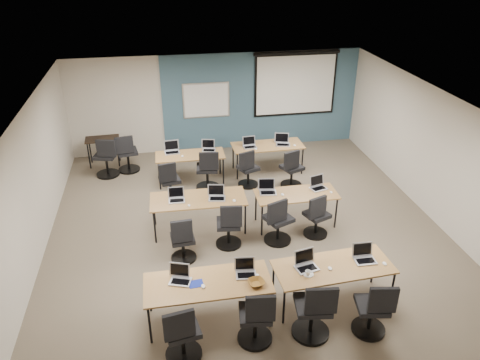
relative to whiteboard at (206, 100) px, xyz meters
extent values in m
cube|color=#6B6354|center=(0.30, -4.43, -1.45)|extent=(8.00, 9.00, 0.02)
cube|color=white|center=(0.30, -4.43, 1.25)|extent=(8.00, 9.00, 0.02)
cube|color=beige|center=(0.30, 0.07, -0.10)|extent=(8.00, 0.04, 2.70)
cube|color=beige|center=(0.30, -8.93, -0.10)|extent=(8.00, 0.04, 2.70)
cube|color=beige|center=(-3.70, -4.43, -0.10)|extent=(0.04, 9.00, 2.70)
cube|color=beige|center=(4.30, -4.43, -0.10)|extent=(0.04, 9.00, 2.70)
cube|color=#3D5977|center=(1.55, 0.04, -0.10)|extent=(5.50, 0.04, 2.70)
cube|color=silver|center=(0.00, 0.00, 0.00)|extent=(1.28, 0.02, 0.98)
cube|color=white|center=(0.00, -0.01, 0.00)|extent=(1.20, 0.02, 0.90)
cube|color=black|center=(2.50, -0.02, 0.35)|extent=(2.32, 0.03, 1.82)
cube|color=white|center=(2.50, -0.03, 0.31)|extent=(2.20, 0.02, 1.62)
cylinder|color=black|center=(2.50, -0.03, 1.19)|extent=(2.40, 0.10, 0.10)
cube|color=#A4732E|center=(-0.78, -6.70, -0.73)|extent=(1.94, 0.81, 0.03)
cylinder|color=black|center=(-1.69, -7.04, -1.10)|extent=(0.04, 0.04, 0.70)
cylinder|color=black|center=(0.13, -7.04, -1.10)|extent=(0.04, 0.04, 0.70)
cylinder|color=black|center=(-1.69, -6.35, -1.10)|extent=(0.04, 0.04, 0.70)
cylinder|color=black|center=(0.13, -6.35, -1.10)|extent=(0.04, 0.04, 0.70)
cube|color=brown|center=(1.24, -6.66, -0.73)|extent=(1.90, 0.79, 0.03)
cylinder|color=black|center=(0.35, -7.00, -1.10)|extent=(0.04, 0.04, 0.70)
cylinder|color=black|center=(2.13, -7.00, -1.10)|extent=(0.04, 0.04, 0.70)
cylinder|color=black|center=(0.35, -6.33, -1.10)|extent=(0.04, 0.04, 0.70)
cylinder|color=black|center=(2.13, -6.33, -1.10)|extent=(0.04, 0.04, 0.70)
cube|color=brown|center=(-0.66, -4.09, -0.73)|extent=(1.92, 0.80, 0.03)
cylinder|color=black|center=(-1.57, -4.43, -1.10)|extent=(0.04, 0.04, 0.70)
cylinder|color=black|center=(0.24, -4.43, -1.10)|extent=(0.04, 0.04, 0.70)
cylinder|color=black|center=(-1.57, -3.75, -1.10)|extent=(0.04, 0.04, 0.70)
cylinder|color=black|center=(0.24, -3.75, -1.10)|extent=(0.04, 0.04, 0.70)
cube|color=brown|center=(1.34, -4.25, -0.73)|extent=(1.68, 0.70, 0.03)
cylinder|color=black|center=(0.56, -4.54, -1.10)|extent=(0.04, 0.04, 0.70)
cylinder|color=black|center=(2.12, -4.54, -1.10)|extent=(0.04, 0.04, 0.70)
cylinder|color=black|center=(0.56, -3.96, -1.10)|extent=(0.04, 0.04, 0.70)
cylinder|color=black|center=(2.12, -3.96, -1.10)|extent=(0.04, 0.04, 0.70)
cube|color=olive|center=(-0.64, -1.91, -0.73)|extent=(1.66, 0.69, 0.03)
cylinder|color=black|center=(-1.41, -2.20, -1.10)|extent=(0.04, 0.04, 0.70)
cylinder|color=black|center=(0.12, -2.20, -1.10)|extent=(0.04, 0.04, 0.70)
cylinder|color=black|center=(-1.41, -1.63, -1.10)|extent=(0.04, 0.04, 0.70)
cylinder|color=black|center=(0.12, -1.63, -1.10)|extent=(0.04, 0.04, 0.70)
cube|color=brown|center=(1.34, -1.68, -0.73)|extent=(1.80, 0.75, 0.03)
cylinder|color=black|center=(0.51, -2.00, -1.10)|extent=(0.04, 0.04, 0.70)
cylinder|color=black|center=(2.18, -2.00, -1.10)|extent=(0.04, 0.04, 0.70)
cylinder|color=black|center=(0.51, -1.37, -1.10)|extent=(0.04, 0.04, 0.70)
cylinder|color=black|center=(2.18, -1.37, -1.10)|extent=(0.04, 0.04, 0.70)
cube|color=silver|center=(-1.19, -6.62, -0.71)|extent=(0.32, 0.23, 0.02)
cube|color=black|center=(-1.19, -6.64, -0.70)|extent=(0.27, 0.14, 0.00)
cube|color=silver|center=(-1.19, -6.49, -0.59)|extent=(0.32, 0.06, 0.22)
cube|color=black|center=(-1.19, -6.50, -0.59)|extent=(0.28, 0.04, 0.18)
ellipsoid|color=white|center=(-0.86, -6.79, -0.71)|extent=(0.07, 0.11, 0.04)
cylinder|color=black|center=(-1.23, -7.36, -1.42)|extent=(0.53, 0.53, 0.05)
cylinder|color=black|center=(-1.23, -7.36, -1.21)|extent=(0.06, 0.06, 0.47)
cube|color=black|center=(-1.23, -7.36, -0.94)|extent=(0.47, 0.47, 0.08)
cube|color=black|center=(-1.27, -7.58, -0.66)|extent=(0.43, 0.06, 0.44)
cube|color=silver|center=(-0.18, -6.65, -0.71)|extent=(0.32, 0.23, 0.02)
cube|color=black|center=(-0.18, -6.67, -0.70)|extent=(0.27, 0.13, 0.00)
cube|color=silver|center=(-0.18, -6.52, -0.59)|extent=(0.32, 0.06, 0.22)
cube|color=black|center=(-0.18, -6.53, -0.59)|extent=(0.28, 0.04, 0.18)
ellipsoid|color=white|center=(-0.01, -6.69, -0.71)|extent=(0.07, 0.10, 0.03)
cylinder|color=black|center=(-0.16, -7.25, -1.42)|extent=(0.53, 0.53, 0.05)
cylinder|color=black|center=(-0.16, -7.25, -1.22)|extent=(0.06, 0.06, 0.47)
cube|color=black|center=(-0.16, -7.25, -0.94)|extent=(0.47, 0.47, 0.08)
cube|color=black|center=(-0.13, -7.46, -0.66)|extent=(0.43, 0.06, 0.44)
cube|color=#AFAFB1|center=(0.80, -6.65, -0.71)|extent=(0.35, 0.25, 0.02)
cube|color=black|center=(0.80, -6.67, -0.70)|extent=(0.30, 0.15, 0.00)
cube|color=#AFAFB1|center=(0.80, -6.51, -0.58)|extent=(0.35, 0.06, 0.24)
cube|color=black|center=(0.80, -6.52, -0.58)|extent=(0.31, 0.05, 0.20)
ellipsoid|color=white|center=(1.16, -6.73, -0.71)|extent=(0.09, 0.11, 0.04)
cylinder|color=black|center=(0.70, -7.28, -1.42)|extent=(0.58, 0.58, 0.05)
cylinder|color=black|center=(0.70, -7.28, -1.19)|extent=(0.06, 0.06, 0.51)
cube|color=black|center=(0.70, -7.28, -0.90)|extent=(0.51, 0.51, 0.08)
cube|color=black|center=(0.73, -7.51, -0.62)|extent=(0.47, 0.06, 0.44)
cube|color=#B9B9B9|center=(1.79, -6.63, -0.71)|extent=(0.34, 0.25, 0.02)
cube|color=black|center=(1.79, -6.65, -0.70)|extent=(0.29, 0.14, 0.00)
cube|color=#B9B9B9|center=(1.79, -6.50, -0.58)|extent=(0.34, 0.06, 0.23)
cube|color=black|center=(1.79, -6.51, -0.58)|extent=(0.30, 0.04, 0.19)
ellipsoid|color=white|center=(2.06, -6.77, -0.71)|extent=(0.07, 0.10, 0.04)
cylinder|color=black|center=(1.60, -7.39, -1.42)|extent=(0.52, 0.52, 0.05)
cylinder|color=black|center=(1.60, -7.39, -1.22)|extent=(0.06, 0.06, 0.46)
cube|color=black|center=(1.60, -7.39, -0.95)|extent=(0.46, 0.46, 0.08)
cube|color=black|center=(1.64, -7.59, -0.67)|extent=(0.42, 0.06, 0.44)
cube|color=silver|center=(-1.10, -4.12, -0.71)|extent=(0.32, 0.23, 0.02)
cube|color=black|center=(-1.10, -4.14, -0.70)|extent=(0.27, 0.14, 0.00)
cube|color=silver|center=(-1.10, -3.99, -0.59)|extent=(0.32, 0.06, 0.22)
cube|color=black|center=(-1.10, -4.00, -0.59)|extent=(0.28, 0.04, 0.18)
ellipsoid|color=white|center=(-0.87, -4.36, -0.71)|extent=(0.08, 0.10, 0.03)
cylinder|color=black|center=(-1.06, -5.06, -1.42)|extent=(0.48, 0.48, 0.05)
cylinder|color=black|center=(-1.06, -5.06, -1.24)|extent=(0.06, 0.06, 0.42)
cube|color=black|center=(-1.06, -5.06, -0.99)|extent=(0.42, 0.42, 0.08)
cube|color=black|center=(-1.08, -5.25, -0.71)|extent=(0.39, 0.06, 0.44)
cube|color=silver|center=(-0.30, -4.19, -0.71)|extent=(0.33, 0.24, 0.02)
cube|color=black|center=(-0.30, -4.21, -0.70)|extent=(0.28, 0.14, 0.00)
cube|color=silver|center=(-0.30, -4.06, -0.58)|extent=(0.33, 0.06, 0.23)
cube|color=black|center=(-0.30, -4.07, -0.58)|extent=(0.29, 0.04, 0.19)
ellipsoid|color=white|center=(0.03, -4.33, -0.71)|extent=(0.09, 0.12, 0.04)
cylinder|color=black|center=(-0.16, -4.75, -1.42)|extent=(0.51, 0.51, 0.05)
cylinder|color=black|center=(-0.16, -4.75, -1.23)|extent=(0.06, 0.06, 0.45)
cube|color=black|center=(-0.16, -4.75, -0.96)|extent=(0.45, 0.45, 0.08)
cube|color=black|center=(-0.13, -4.95, -0.68)|extent=(0.41, 0.06, 0.44)
cube|color=silver|center=(0.77, -4.13, -0.71)|extent=(0.35, 0.25, 0.02)
cube|color=black|center=(0.77, -4.15, -0.70)|extent=(0.29, 0.15, 0.00)
cube|color=silver|center=(0.77, -4.00, -0.58)|extent=(0.35, 0.06, 0.24)
cube|color=black|center=(0.77, -4.01, -0.58)|extent=(0.30, 0.05, 0.20)
ellipsoid|color=white|center=(1.04, -4.26, -0.71)|extent=(0.08, 0.11, 0.04)
cylinder|color=black|center=(0.83, -4.79, -1.42)|extent=(0.54, 0.54, 0.05)
cylinder|color=black|center=(0.83, -4.79, -1.21)|extent=(0.06, 0.06, 0.48)
cube|color=black|center=(0.83, -4.79, -0.93)|extent=(0.48, 0.48, 0.08)
cube|color=black|center=(0.74, -4.99, -0.65)|extent=(0.44, 0.06, 0.44)
cube|color=#AAAAAE|center=(1.85, -4.14, -0.71)|extent=(0.33, 0.24, 0.02)
cube|color=black|center=(1.85, -4.16, -0.70)|extent=(0.28, 0.14, 0.00)
cube|color=#AAAAAE|center=(1.85, -4.01, -0.58)|extent=(0.33, 0.06, 0.23)
cube|color=black|center=(1.85, -4.02, -0.58)|extent=(0.29, 0.04, 0.19)
ellipsoid|color=white|center=(2.05, -4.35, -0.71)|extent=(0.06, 0.09, 0.03)
cylinder|color=black|center=(1.64, -4.72, -1.42)|extent=(0.49, 0.49, 0.05)
cylinder|color=black|center=(1.64, -4.72, -1.23)|extent=(0.06, 0.06, 0.43)
cube|color=black|center=(1.64, -4.72, -0.98)|extent=(0.43, 0.43, 0.08)
cube|color=black|center=(1.57, -4.90, -0.70)|extent=(0.39, 0.06, 0.44)
cube|color=#B0B0B6|center=(-1.06, -1.74, -0.71)|extent=(0.36, 0.26, 0.02)
cube|color=black|center=(-1.06, -1.76, -0.70)|extent=(0.30, 0.15, 0.00)
cube|color=#B0B0B6|center=(-1.06, -1.60, -0.57)|extent=(0.36, 0.07, 0.25)
cube|color=black|center=(-1.06, -1.61, -0.57)|extent=(0.31, 0.05, 0.20)
ellipsoid|color=white|center=(-0.83, -2.00, -0.71)|extent=(0.08, 0.11, 0.03)
cylinder|color=black|center=(-1.18, -2.67, -1.42)|extent=(0.49, 0.49, 0.05)
cylinder|color=black|center=(-1.18, -2.67, -1.23)|extent=(0.06, 0.06, 0.44)
cube|color=black|center=(-1.18, -2.67, -0.97)|extent=(0.44, 0.44, 0.08)
cube|color=black|center=(-1.23, -2.86, -0.69)|extent=(0.40, 0.06, 0.44)
cube|color=#B7B7C4|center=(-0.16, -1.77, -0.71)|extent=(0.32, 0.24, 0.02)
cube|color=black|center=(-0.16, -1.79, -0.70)|extent=(0.28, 0.14, 0.00)
cube|color=#B7B7C4|center=(-0.16, -1.64, -0.58)|extent=(0.32, 0.06, 0.22)
cube|color=black|center=(-0.16, -1.65, -0.58)|extent=(0.29, 0.04, 0.18)
ellipsoid|color=white|center=(-0.10, -1.97, -0.71)|extent=(0.07, 0.10, 0.03)
cylinder|color=black|center=(-0.28, -2.33, -1.42)|extent=(0.56, 0.56, 0.05)
cylinder|color=black|center=(-0.28, -2.33, -1.20)|extent=(0.06, 0.06, 0.49)
cube|color=black|center=(-0.28, -2.33, -0.92)|extent=(0.49, 0.49, 0.08)
cube|color=black|center=(-0.26, -2.55, -0.64)|extent=(0.45, 0.06, 0.44)
cube|color=#ADADAD|center=(0.87, -1.76, -0.71)|extent=(0.33, 0.24, 0.02)
cube|color=black|center=(0.87, -1.78, -0.70)|extent=(0.28, 0.14, 0.00)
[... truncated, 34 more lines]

